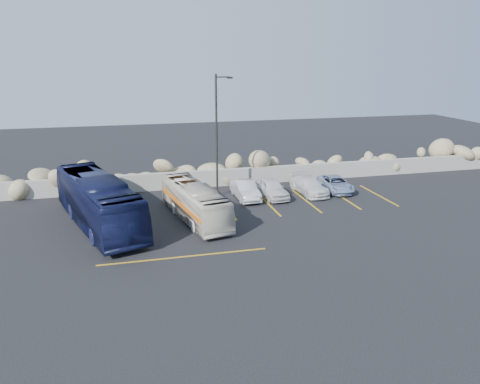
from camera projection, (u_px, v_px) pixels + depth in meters
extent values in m
plane|color=black|center=(206.00, 256.00, 22.07)|extent=(90.00, 90.00, 0.00)
cube|color=gray|center=(176.00, 180.00, 33.07)|extent=(60.00, 0.40, 1.20)
cube|color=#C08B16|center=(144.00, 214.00, 28.00)|extent=(0.12, 5.00, 0.01)
cube|color=#C08B16|center=(227.00, 207.00, 29.19)|extent=(0.12, 5.00, 0.01)
cube|color=#C08B16|center=(268.00, 204.00, 29.83)|extent=(0.12, 5.00, 0.01)
cube|color=#C08B16|center=(306.00, 201.00, 30.44)|extent=(0.12, 5.00, 0.01)
cube|color=#C08B16|center=(343.00, 198.00, 31.05)|extent=(0.12, 5.00, 0.01)
cube|color=#C08B16|center=(378.00, 195.00, 31.66)|extent=(0.12, 5.00, 0.01)
cube|color=#C08B16|center=(184.00, 257.00, 22.02)|extent=(8.00, 0.12, 0.01)
cylinder|color=#292624|center=(217.00, 137.00, 30.37)|extent=(0.14, 0.14, 8.00)
cylinder|color=#292624|center=(223.00, 77.00, 29.40)|extent=(0.90, 0.08, 0.08)
cube|color=#292624|center=(230.00, 78.00, 29.52)|extent=(0.35, 0.18, 0.12)
imported|color=beige|center=(195.00, 202.00, 26.78)|extent=(3.14, 7.65, 2.08)
imported|color=#111539|center=(98.00, 201.00, 25.68)|extent=(5.28, 10.31, 2.80)
imported|color=silver|center=(271.00, 188.00, 31.07)|extent=(1.77, 3.74, 1.24)
imported|color=silver|center=(245.00, 190.00, 30.76)|extent=(1.33, 3.62, 1.18)
imported|color=silver|center=(309.00, 185.00, 31.93)|extent=(1.87, 3.98, 1.12)
imported|color=#7D8CB1|center=(336.00, 184.00, 32.52)|extent=(1.94, 3.78, 1.02)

